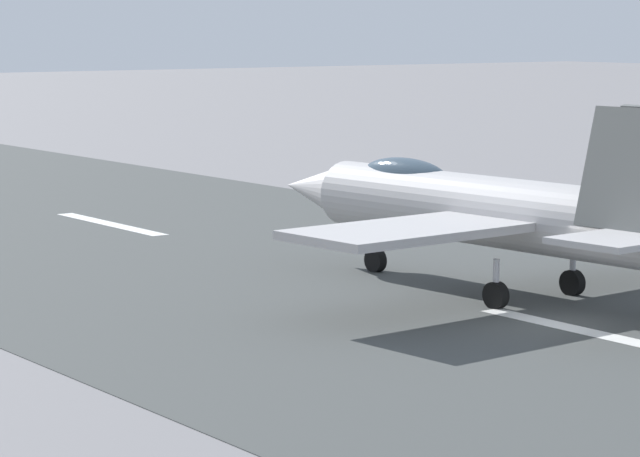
# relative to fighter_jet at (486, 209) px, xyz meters

# --- Properties ---
(ground_plane) EXTENTS (400.00, 400.00, 0.00)m
(ground_plane) POSITION_rel_fighter_jet_xyz_m (-5.36, 1.75, -2.49)
(ground_plane) COLOR slate
(runway_strip) EXTENTS (240.00, 26.00, 0.02)m
(runway_strip) POSITION_rel_fighter_jet_xyz_m (-5.38, 1.75, -2.48)
(runway_strip) COLOR #434645
(runway_strip) RESTS_ON ground
(fighter_jet) EXTENTS (17.56, 15.16, 5.70)m
(fighter_jet) POSITION_rel_fighter_jet_xyz_m (0.00, 0.00, 0.00)
(fighter_jet) COLOR #BAB6B6
(fighter_jet) RESTS_ON ground
(crew_person) EXTENTS (0.47, 0.61, 1.57)m
(crew_person) POSITION_rel_fighter_jet_xyz_m (12.39, -11.13, -1.71)
(crew_person) COLOR #1E2338
(crew_person) RESTS_ON ground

